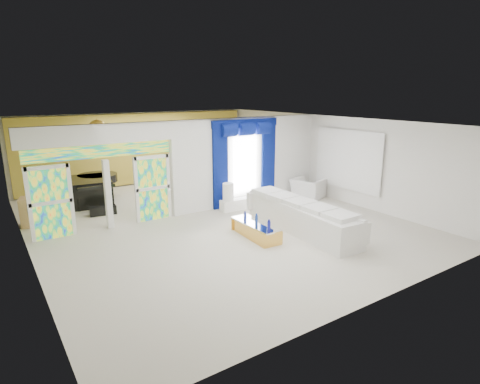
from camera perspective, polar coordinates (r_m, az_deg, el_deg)
floor at (r=12.26m, az=-4.30°, el=-4.01°), size 12.00×12.00×0.00m
dividing_wall at (r=13.83m, az=1.29°, el=4.58°), size 5.70×0.18×3.00m
dividing_header at (r=11.55m, az=-19.62°, el=7.92°), size 4.30×0.18×0.55m
stained_panel_left at (r=11.59m, az=-25.70°, el=-1.37°), size 0.95×0.04×2.00m
stained_panel_right at (r=12.27m, az=-12.51°, el=0.56°), size 0.95×0.04×2.00m
stained_transom at (r=11.61m, az=-19.42°, el=5.59°), size 4.00×0.05×0.35m
window_pane at (r=13.62m, az=0.67°, el=4.21°), size 1.00×0.02×2.30m
blue_drape_left at (r=13.07m, az=-2.88°, el=3.53°), size 0.55×0.10×2.80m
blue_drape_right at (r=14.18m, az=4.08°, el=4.39°), size 0.55×0.10×2.80m
blue_pelmet at (r=13.42m, az=0.76°, el=9.96°), size 2.60×0.12×0.25m
wall_mirror at (r=14.21m, az=15.31°, el=4.54°), size 0.04×2.70×1.90m
gold_curtains at (r=17.18m, az=-14.24°, el=6.09°), size 9.70×0.12×2.90m
white_sofa at (r=11.32m, az=8.74°, el=-3.65°), size 1.14×4.14×0.78m
coffee_table at (r=10.79m, az=2.29°, el=-5.54°), size 0.67×1.72×0.37m
console_table at (r=13.19m, az=-0.60°, el=-1.80°), size 1.09×0.37×0.36m
table_lamp at (r=12.91m, az=-1.72°, el=-0.01°), size 0.36×0.36×0.58m
armchair at (r=14.84m, az=9.79°, el=0.54°), size 1.25×1.33×0.71m
grand_piano at (r=14.86m, az=-20.95°, el=0.16°), size 1.54×1.91×0.89m
piano_bench at (r=13.43m, az=-19.24°, el=-2.53°), size 0.85×0.41×0.27m
tv_console at (r=13.10m, az=-27.86°, el=-2.51°), size 0.71×0.67×0.86m
chandelier at (r=14.01m, az=-19.93°, el=8.60°), size 0.60×0.60×0.60m
decanters at (r=10.66m, az=2.58°, el=-4.15°), size 0.16×1.07×0.23m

